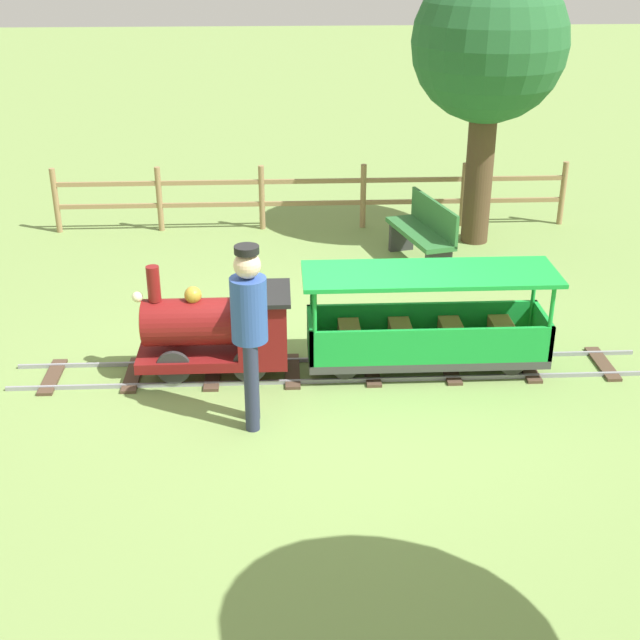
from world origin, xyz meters
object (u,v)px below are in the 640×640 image
(locomotive, at_px, (220,328))
(oak_tree_far, at_px, (489,48))
(conductor_person, at_px, (249,323))
(passenger_car, at_px, (427,330))
(park_bench, at_px, (424,233))

(locomotive, height_order, oak_tree_far, oak_tree_far)
(conductor_person, bearing_deg, passenger_car, -61.23)
(oak_tree_far, bearing_deg, conductor_person, 147.40)
(passenger_car, relative_size, oak_tree_far, 0.66)
(park_bench, relative_size, oak_tree_far, 0.38)
(oak_tree_far, bearing_deg, passenger_car, 160.88)
(passenger_car, bearing_deg, locomotive, 90.00)
(passenger_car, xyz_separation_m, conductor_person, (-0.90, 1.63, 0.53))
(oak_tree_far, bearing_deg, park_bench, 135.20)
(locomotive, relative_size, park_bench, 1.06)
(locomotive, height_order, conductor_person, conductor_person)
(passenger_car, bearing_deg, park_bench, -8.47)
(locomotive, bearing_deg, park_bench, -40.40)
(passenger_car, distance_m, oak_tree_far, 4.37)
(conductor_person, distance_m, oak_tree_far, 5.58)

